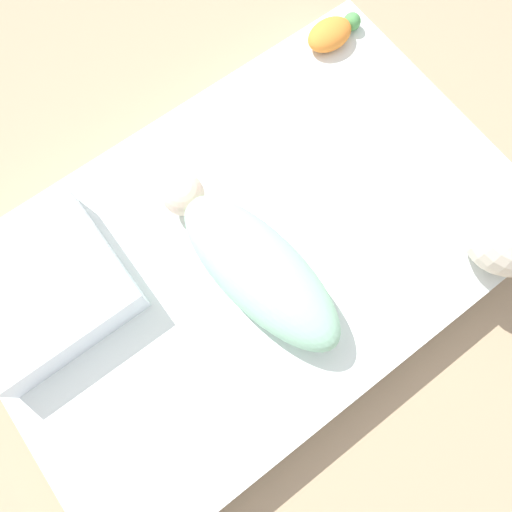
{
  "coord_description": "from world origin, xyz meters",
  "views": [
    {
      "loc": [
        -0.24,
        -0.33,
        1.38
      ],
      "look_at": [
        -0.02,
        -0.04,
        0.19
      ],
      "focal_mm": 35.0,
      "sensor_mm": 36.0,
      "label": 1
    }
  ],
  "objects": [
    {
      "name": "turtle_plush",
      "position": [
        0.57,
        0.38,
        0.18
      ],
      "size": [
        0.18,
        0.1,
        0.07
      ],
      "color": "orange",
      "rests_on": "bed_mattress"
    },
    {
      "name": "pillow",
      "position": [
        -0.49,
        0.21,
        0.2
      ],
      "size": [
        0.38,
        0.37,
        0.11
      ],
      "color": "white",
      "rests_on": "bed_mattress"
    },
    {
      "name": "bed_mattress",
      "position": [
        0.0,
        0.0,
        0.07
      ],
      "size": [
        1.43,
        0.92,
        0.14
      ],
      "color": "white",
      "rests_on": "ground_plane"
    },
    {
      "name": "swaddled_baby",
      "position": [
        -0.04,
        -0.06,
        0.22
      ],
      "size": [
        0.26,
        0.6,
        0.16
      ],
      "rotation": [
        0.0,
        0.0,
        1.69
      ],
      "color": "#99D6B2",
      "rests_on": "bed_mattress"
    },
    {
      "name": "ground_plane",
      "position": [
        0.0,
        0.0,
        0.0
      ],
      "size": [
        12.0,
        12.0,
        0.0
      ],
      "primitive_type": "plane",
      "color": "#9E8466"
    }
  ]
}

